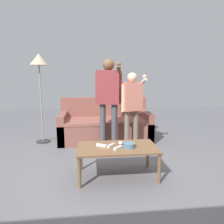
# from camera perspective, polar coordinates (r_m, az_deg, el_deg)

# --- Properties ---
(ground_plane) EXTENTS (12.00, 12.00, 0.00)m
(ground_plane) POSITION_cam_1_polar(r_m,az_deg,el_deg) (3.16, -1.43, -15.56)
(ground_plane) COLOR slate
(couch) EXTENTS (1.89, 0.87, 0.88)m
(couch) POSITION_cam_1_polar(r_m,az_deg,el_deg) (4.51, -1.91, -3.73)
(couch) COLOR brown
(couch) RESTS_ON ground
(coffee_table) EXTENTS (1.06, 0.59, 0.42)m
(coffee_table) POSITION_cam_1_polar(r_m,az_deg,el_deg) (2.86, 1.47, -10.31)
(coffee_table) COLOR brown
(coffee_table) RESTS_ON ground
(snack_bowl) EXTENTS (0.16, 0.16, 0.06)m
(snack_bowl) POSITION_cam_1_polar(r_m,az_deg,el_deg) (2.82, 4.73, -8.97)
(snack_bowl) COLOR teal
(snack_bowl) RESTS_ON coffee_table
(game_remote_nunchuk) EXTENTS (0.06, 0.09, 0.05)m
(game_remote_nunchuk) POSITION_cam_1_polar(r_m,az_deg,el_deg) (2.92, 2.35, -8.41)
(game_remote_nunchuk) COLOR white
(game_remote_nunchuk) RESTS_ON coffee_table
(floor_lamp) EXTENTS (0.36, 0.36, 1.78)m
(floor_lamp) POSITION_cam_1_polar(r_m,az_deg,el_deg) (4.44, -19.23, 11.86)
(floor_lamp) COLOR #2D2D33
(floor_lamp) RESTS_ON ground
(player_right) EXTENTS (0.45, 0.28, 1.41)m
(player_right) POSITION_cam_1_polar(r_m,az_deg,el_deg) (3.77, 5.41, 2.66)
(player_right) COLOR #756656
(player_right) RESTS_ON ground
(player_center) EXTENTS (0.47, 0.44, 1.65)m
(player_center) POSITION_cam_1_polar(r_m,az_deg,el_deg) (3.75, -0.96, 4.93)
(player_center) COLOR #47474C
(player_center) RESTS_ON ground
(game_remote_wand_near) EXTENTS (0.14, 0.11, 0.03)m
(game_remote_wand_near) POSITION_cam_1_polar(r_m,az_deg,el_deg) (2.86, -2.90, -9.02)
(game_remote_wand_near) COLOR white
(game_remote_wand_near) RESTS_ON coffee_table
(game_remote_wand_far) EXTENTS (0.13, 0.13, 0.03)m
(game_remote_wand_far) POSITION_cam_1_polar(r_m,az_deg,el_deg) (2.76, 1.64, -9.72)
(game_remote_wand_far) COLOR white
(game_remote_wand_far) RESTS_ON coffee_table
(game_remote_wand_spare) EXTENTS (0.12, 0.14, 0.03)m
(game_remote_wand_spare) POSITION_cam_1_polar(r_m,az_deg,el_deg) (2.84, -0.25, -9.09)
(game_remote_wand_spare) COLOR white
(game_remote_wand_spare) RESTS_ON coffee_table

